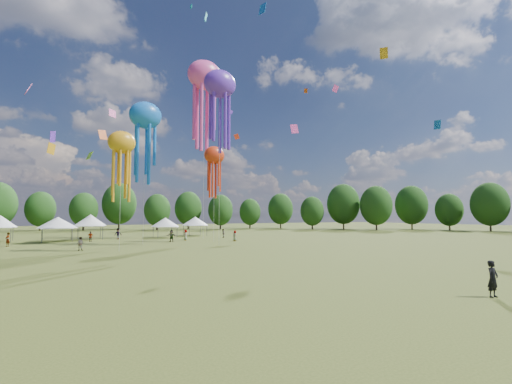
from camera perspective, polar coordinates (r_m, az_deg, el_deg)
ground at (r=16.72m, az=15.78°, el=-17.53°), size 300.00×300.00×0.00m
observer_main at (r=21.74m, az=33.32°, el=-11.40°), size 0.66×0.43×1.79m
spectator_near at (r=46.31m, az=-26.02°, el=-7.36°), size 0.90×0.79×1.56m
spectators_far at (r=60.00m, az=-15.61°, el=-6.59°), size 32.49×14.20×1.86m
festival_tents at (r=66.80m, az=-22.38°, el=-4.33°), size 36.70×10.44×4.19m
show_kites at (r=58.47m, az=-13.78°, el=13.34°), size 39.36×19.58×31.65m
small_kites at (r=61.73m, az=-16.34°, el=20.68°), size 73.01×55.25×46.87m
treeline at (r=74.49m, az=-23.31°, el=-1.47°), size 201.57×95.24×13.43m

